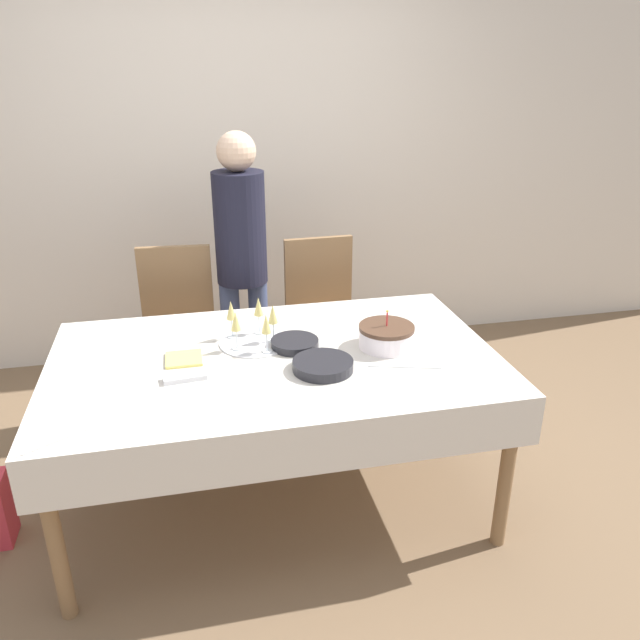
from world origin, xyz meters
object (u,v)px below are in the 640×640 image
dining_chair_far_left (178,327)px  champagne_tray (254,327)px  plate_stack_dessert (295,343)px  birthday_cake (386,336)px  person_standing (241,250)px  dining_chair_far_right (323,315)px  plate_stack_main (323,365)px

dining_chair_far_left → champagne_tray: (0.34, -0.74, 0.29)m
plate_stack_dessert → champagne_tray: bearing=155.6°
champagne_tray → birthday_cake: bearing=-15.9°
champagne_tray → plate_stack_dessert: champagne_tray is taller
dining_chair_far_left → person_standing: bearing=7.9°
dining_chair_far_left → birthday_cake: (0.90, -0.90, 0.26)m
dining_chair_far_right → champagne_tray: (-0.48, -0.74, 0.29)m
birthday_cake → person_standing: (-0.53, 0.95, 0.15)m
dining_chair_far_right → birthday_cake: 0.94m
champagne_tray → plate_stack_dessert: bearing=-24.4°
dining_chair_far_left → plate_stack_main: size_ratio=3.90×
dining_chair_far_right → plate_stack_dessert: 0.90m
champagne_tray → plate_stack_main: champagne_tray is taller
dining_chair_far_left → champagne_tray: size_ratio=3.10×
dining_chair_far_right → person_standing: (-0.45, 0.05, 0.41)m
person_standing → champagne_tray: bearing=-92.4°
dining_chair_far_left → plate_stack_dessert: 0.99m
dining_chair_far_left → birthday_cake: 1.30m
plate_stack_main → dining_chair_far_left: bearing=118.9°
dining_chair_far_right → champagne_tray: bearing=-123.1°
birthday_cake → person_standing: size_ratio=0.15×
plate_stack_main → person_standing: (-0.21, 1.11, 0.18)m
champagne_tray → plate_stack_main: 0.40m
champagne_tray → plate_stack_dessert: 0.20m
plate_stack_main → person_standing: 1.14m
birthday_cake → plate_stack_main: bearing=-153.9°
dining_chair_far_right → birthday_cake: size_ratio=4.00×
plate_stack_dessert → person_standing: 0.90m
dining_chair_far_left → champagne_tray: bearing=-65.2°
dining_chair_far_right → plate_stack_dessert: dining_chair_far_right is taller
dining_chair_far_right → person_standing: bearing=173.4°
birthday_cake → champagne_tray: champagne_tray is taller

